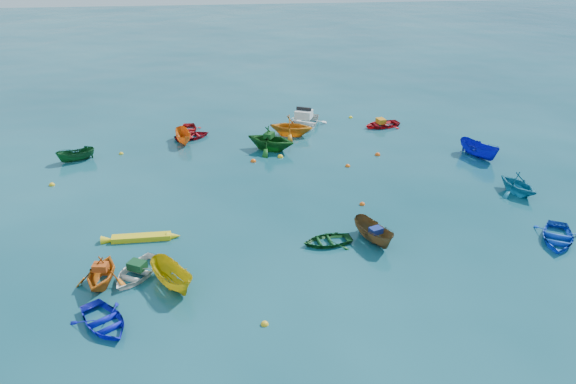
{
  "coord_description": "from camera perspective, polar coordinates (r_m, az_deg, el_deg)",
  "views": [
    {
      "loc": [
        -2.97,
        -23.33,
        14.7
      ],
      "look_at": [
        0.0,
        5.0,
        0.4
      ],
      "focal_mm": 35.0,
      "sensor_mm": 36.0,
      "label": 1
    }
  ],
  "objects": [
    {
      "name": "sampan_orange_n",
      "position": [
        40.62,
        -10.53,
        4.98
      ],
      "size": [
        1.48,
        2.78,
        1.02
      ],
      "primitive_type": "imported",
      "rotation": [
        0.0,
        0.0,
        0.19
      ],
      "color": "orange",
      "rests_on": "ground"
    },
    {
      "name": "buoy_or_d",
      "position": [
        38.27,
        9.09,
        3.72
      ],
      "size": [
        0.37,
        0.37,
        0.37
      ],
      "primitive_type": "sphere",
      "color": "#EA4E0C",
      "rests_on": "ground"
    },
    {
      "name": "tarp_orange_b",
      "position": [
        43.39,
        9.41,
        7.14
      ],
      "size": [
        0.72,
        0.84,
        0.35
      ],
      "primitive_type": "cube",
      "rotation": [
        0.0,
        0.0,
        -1.31
      ],
      "color": "orange",
      "rests_on": "dinghy_red_ne"
    },
    {
      "name": "kayak_yellow",
      "position": [
        29.04,
        -14.64,
        -4.72
      ],
      "size": [
        3.61,
        0.6,
        0.36
      ],
      "primitive_type": null,
      "rotation": [
        0.0,
        0.0,
        1.59
      ],
      "color": "yellow",
      "rests_on": "ground"
    },
    {
      "name": "dinghy_green_n",
      "position": [
        38.66,
        -1.78,
        4.3
      ],
      "size": [
        4.37,
        4.18,
        1.78
      ],
      "primitive_type": "imported",
      "rotation": [
        0.0,
        0.0,
        1.07
      ],
      "color": "#125116",
      "rests_on": "ground"
    },
    {
      "name": "buoy_or_e",
      "position": [
        36.28,
        6.08,
        2.6
      ],
      "size": [
        0.33,
        0.33,
        0.33
      ],
      "primitive_type": "sphere",
      "color": "#F15B0D",
      "rests_on": "ground"
    },
    {
      "name": "sampan_blue_far",
      "position": [
        39.62,
        18.72,
        3.41
      ],
      "size": [
        2.43,
        3.24,
        1.18
      ],
      "primitive_type": "imported",
      "rotation": [
        0.0,
        0.0,
        0.48
      ],
      "color": "#0D0EA4",
      "rests_on": "ground"
    },
    {
      "name": "sampan_green_far",
      "position": [
        39.43,
        -20.65,
        2.98
      ],
      "size": [
        2.61,
        1.79,
        0.94
      ],
      "primitive_type": "imported",
      "rotation": [
        0.0,
        0.0,
        -1.17
      ],
      "color": "#10451E",
      "rests_on": "ground"
    },
    {
      "name": "buoy_ye_e",
      "position": [
        45.19,
        6.38,
        7.5
      ],
      "size": [
        0.3,
        0.3,
        0.3
      ],
      "primitive_type": "sphere",
      "color": "yellow",
      "rests_on": "ground"
    },
    {
      "name": "dinghy_red_far",
      "position": [
        42.43,
        -10.12,
        5.96
      ],
      "size": [
        1.94,
        2.71,
        0.56
      ],
      "primitive_type": "imported",
      "rotation": [
        0.0,
        0.0,
        0.0
      ],
      "color": "#A80E10",
      "rests_on": "ground"
    },
    {
      "name": "buoy_ye_b",
      "position": [
        36.42,
        -22.85,
        0.63
      ],
      "size": [
        0.35,
        0.35,
        0.35
      ],
      "primitive_type": "sphere",
      "color": "gold",
      "rests_on": "ground"
    },
    {
      "name": "dinghy_red_nw",
      "position": [
        41.32,
        -9.67,
        5.43
      ],
      "size": [
        3.05,
        2.66,
        0.53
      ],
      "primitive_type": "imported",
      "rotation": [
        0.0,
        0.0,
        1.96
      ],
      "color": "#A90E19",
      "rests_on": "ground"
    },
    {
      "name": "ground",
      "position": [
        27.73,
        1.08,
        -5.35
      ],
      "size": [
        160.0,
        160.0,
        0.0
      ],
      "primitive_type": "plane",
      "color": "#093645",
      "rests_on": "ground"
    },
    {
      "name": "buoy_ye_d",
      "position": [
        39.61,
        -16.59,
        3.72
      ],
      "size": [
        0.3,
        0.3,
        0.3
      ],
      "primitive_type": "sphere",
      "color": "gold",
      "rests_on": "ground"
    },
    {
      "name": "tarp_green_a",
      "position": [
        26.23,
        -15.08,
        -7.21
      ],
      "size": [
        0.93,
        0.85,
        0.36
      ],
      "primitive_type": "cube",
      "rotation": [
        0.0,
        0.0,
        -0.49
      ],
      "color": "#104120",
      "rests_on": "dinghy_white_near"
    },
    {
      "name": "dinghy_green_e",
      "position": [
        27.89,
        3.99,
        -5.22
      ],
      "size": [
        2.68,
        2.08,
        0.51
      ],
      "primitive_type": "imported",
      "rotation": [
        0.0,
        0.0,
        -1.43
      ],
      "color": "#10471B",
      "rests_on": "ground"
    },
    {
      "name": "buoy_or_c",
      "position": [
        36.86,
        -3.54,
        3.1
      ],
      "size": [
        0.38,
        0.38,
        0.38
      ],
      "primitive_type": "sphere",
      "color": "#FA560D",
      "rests_on": "ground"
    },
    {
      "name": "buoy_ye_c",
      "position": [
        37.47,
        -0.78,
        3.56
      ],
      "size": [
        0.38,
        0.38,
        0.38
      ],
      "primitive_type": "sphere",
      "color": "yellow",
      "rests_on": "ground"
    },
    {
      "name": "tarp_blue_a",
      "position": [
        27.87,
        8.92,
        -3.87
      ],
      "size": [
        0.72,
        0.64,
        0.29
      ],
      "primitive_type": "cube",
      "rotation": [
        0.0,
        0.0,
        0.39
      ],
      "color": "navy",
      "rests_on": "sampan_brown_mid"
    },
    {
      "name": "motorboat_white",
      "position": [
        42.94,
        1.6,
        6.63
      ],
      "size": [
        4.41,
        5.01,
        1.46
      ],
      "primitive_type": "imported",
      "rotation": [
        0.0,
        0.0,
        -0.42
      ],
      "color": "white",
      "rests_on": "ground"
    },
    {
      "name": "buoy_ye_a",
      "position": [
        22.9,
        -2.39,
        -13.31
      ],
      "size": [
        0.32,
        0.32,
        0.32
      ],
      "primitive_type": "sphere",
      "color": "yellow",
      "rests_on": "ground"
    },
    {
      "name": "dinghy_orange_w",
      "position": [
        26.34,
        -18.29,
        -8.82
      ],
      "size": [
        2.57,
        2.89,
        1.39
      ],
      "primitive_type": "imported",
      "rotation": [
        0.0,
        0.0,
        -0.12
      ],
      "color": "#CF6713",
      "rests_on": "ground"
    },
    {
      "name": "tarp_green_b",
      "position": [
        38.31,
        -1.93,
        5.79
      ],
      "size": [
        0.83,
        0.9,
        0.35
      ],
      "primitive_type": "cube",
      "rotation": [
        0.0,
        0.0,
        1.07
      ],
      "color": "#104214",
      "rests_on": "dinghy_green_n"
    },
    {
      "name": "buoy_or_b",
      "position": [
        31.63,
        7.54,
        -1.29
      ],
      "size": [
        0.32,
        0.32,
        0.32
      ],
      "primitive_type": "sphere",
      "color": "#E4510C",
      "rests_on": "ground"
    },
    {
      "name": "dinghy_blue_se",
      "position": [
        31.06,
        25.61,
        -4.49
      ],
      "size": [
        3.44,
        3.8,
        0.65
      ],
      "primitive_type": "imported",
      "rotation": [
        0.0,
        0.0,
        -0.5
      ],
      "color": "#0F40BD",
      "rests_on": "ground"
    },
    {
      "name": "dinghy_cyan_se",
      "position": [
        35.22,
        22.19,
        -0.12
      ],
      "size": [
        3.04,
        3.26,
        1.39
      ],
      "primitive_type": "imported",
      "rotation": [
        0.0,
        0.0,
        0.35
      ],
      "color": "teal",
      "rests_on": "ground"
    },
    {
      "name": "tarp_orange_a",
      "position": [
        25.91,
        -18.52,
        -7.23
      ],
      "size": [
        0.68,
        0.55,
        0.31
      ],
      "primitive_type": "cube",
      "rotation": [
        0.0,
        0.0,
        -0.12
      ],
      "color": "#BB4513",
      "rests_on": "dinghy_orange_w"
    },
    {
      "name": "dinghy_orange_far",
      "position": [
        41.23,
        0.31,
        5.77
      ],
      "size": [
        3.78,
        3.5,
        1.64
      ],
      "primitive_type": "imported",
      "rotation": [
        0.0,
        0.0,
        1.26
      ],
      "color": "orange",
      "rests_on": "ground"
    },
    {
      "name": "sampan_yellow_mid",
      "position": [
        25.4,
        -11.56,
        -9.34
      ],
      "size": [
        2.55,
        3.12,
        1.16
      ],
      "primitive_type": "imported",
      "rotation": [
        0.0,
        0.0,
        0.57
      ],
      "color": "gold",
      "rests_on": "ground"
    },
    {
      "name": "dinghy_white_near",
      "position": [
        26.43,
        -15.09,
        -8.19
      ],
      "size": [
        3.2,
        3.54,
        0.6
      ],
      "primitive_type": "imported",
      "rotation": [
        0.0,
        0.0,
        -0.49
      ],
      "color": "silver",
      "rests_on": "ground"
    },
    {
      "name": "dinghy_red_ne",
      "position": [
        43.59,
        9.48,
        6.58
      ],
      "size": [
        3.21,
        2.65,
        0.58
      ],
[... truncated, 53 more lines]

